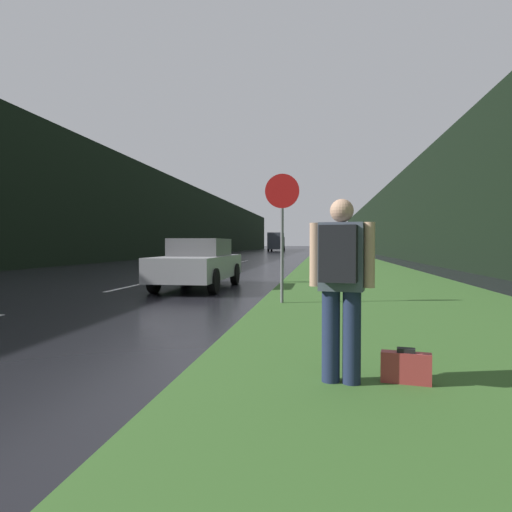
{
  "coord_description": "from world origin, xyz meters",
  "views": [
    {
      "loc": [
        5.86,
        -0.76,
        1.31
      ],
      "look_at": [
        3.49,
        15.52,
        0.88
      ],
      "focal_mm": 32.0,
      "sensor_mm": 36.0,
      "label": 1
    }
  ],
  "objects_px": {
    "delivery_truck": "(276,242)",
    "hitchhiker_with_backpack": "(341,279)",
    "suitcase": "(406,368)",
    "stop_sign": "(282,222)",
    "car_passing_near": "(199,263)"
  },
  "relations": [
    {
      "from": "stop_sign",
      "to": "delivery_truck",
      "type": "relative_size",
      "value": 0.37
    },
    {
      "from": "suitcase",
      "to": "delivery_truck",
      "type": "bearing_deg",
      "value": 106.92
    },
    {
      "from": "suitcase",
      "to": "delivery_truck",
      "type": "relative_size",
      "value": 0.06
    },
    {
      "from": "hitchhiker_with_backpack",
      "to": "delivery_truck",
      "type": "height_order",
      "value": "delivery_truck"
    },
    {
      "from": "delivery_truck",
      "to": "hitchhiker_with_backpack",
      "type": "bearing_deg",
      "value": -83.85
    },
    {
      "from": "stop_sign",
      "to": "car_passing_near",
      "type": "relative_size",
      "value": 0.6
    },
    {
      "from": "suitcase",
      "to": "car_passing_near",
      "type": "bearing_deg",
      "value": 126.91
    },
    {
      "from": "car_passing_near",
      "to": "suitcase",
      "type": "bearing_deg",
      "value": 116.59
    },
    {
      "from": "hitchhiker_with_backpack",
      "to": "delivery_truck",
      "type": "xyz_separation_m",
      "value": [
        -8.27,
        76.73,
        0.74
      ]
    },
    {
      "from": "suitcase",
      "to": "car_passing_near",
      "type": "distance_m",
      "value": 9.84
    },
    {
      "from": "hitchhiker_with_backpack",
      "to": "delivery_truck",
      "type": "bearing_deg",
      "value": 106.47
    },
    {
      "from": "delivery_truck",
      "to": "car_passing_near",
      "type": "bearing_deg",
      "value": -86.23
    },
    {
      "from": "stop_sign",
      "to": "suitcase",
      "type": "distance_m",
      "value": 6.07
    },
    {
      "from": "stop_sign",
      "to": "car_passing_near",
      "type": "distance_m",
      "value": 4.33
    },
    {
      "from": "suitcase",
      "to": "hitchhiker_with_backpack",
      "type": "bearing_deg",
      "value": -159.76
    }
  ]
}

